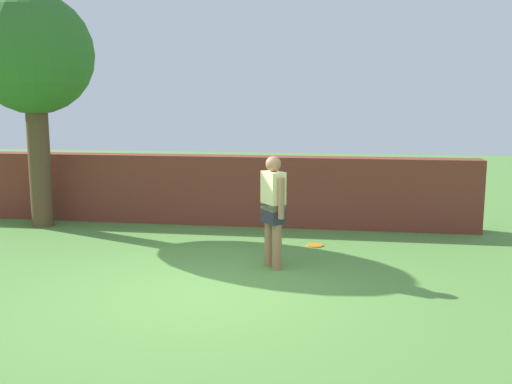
# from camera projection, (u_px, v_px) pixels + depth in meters

# --- Properties ---
(ground_plane) EXTENTS (40.00, 40.00, 0.00)m
(ground_plane) POSITION_uv_depth(u_px,v_px,m) (206.00, 292.00, 7.06)
(ground_plane) COLOR #568C3D
(brick_wall) EXTENTS (11.37, 0.50, 1.35)m
(brick_wall) POSITION_uv_depth(u_px,v_px,m) (181.00, 189.00, 11.11)
(brick_wall) COLOR brown
(brick_wall) RESTS_ON ground
(tree) EXTENTS (2.23, 2.23, 4.38)m
(tree) POSITION_uv_depth(u_px,v_px,m) (33.00, 58.00, 10.37)
(tree) COLOR brown
(tree) RESTS_ON ground
(person) EXTENTS (0.39, 0.45, 1.62)m
(person) POSITION_uv_depth(u_px,v_px,m) (273.00, 207.00, 7.98)
(person) COLOR #9E704C
(person) RESTS_ON ground
(frisbee_orange) EXTENTS (0.27, 0.27, 0.02)m
(frisbee_orange) POSITION_uv_depth(u_px,v_px,m) (315.00, 245.00, 9.35)
(frisbee_orange) COLOR orange
(frisbee_orange) RESTS_ON ground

